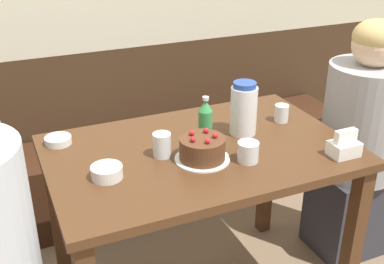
{
  "coord_description": "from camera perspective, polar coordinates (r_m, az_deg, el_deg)",
  "views": [
    {
      "loc": [
        -0.7,
        -1.51,
        1.63
      ],
      "look_at": [
        -0.01,
        0.05,
        0.82
      ],
      "focal_mm": 45.0,
      "sensor_mm": 36.0,
      "label": 1
    }
  ],
  "objects": [
    {
      "name": "birthday_cake",
      "position": [
        1.77,
        1.23,
        -2.04
      ],
      "size": [
        0.21,
        0.21,
        0.11
      ],
      "color": "white",
      "rests_on": "dining_table"
    },
    {
      "name": "bench_seat",
      "position": [
        2.82,
        -6.17,
        -4.72
      ],
      "size": [
        2.56,
        0.38,
        0.44
      ],
      "color": "#381E11",
      "rests_on": "ground_plane"
    },
    {
      "name": "person_pale_blue_shirt",
      "position": [
        2.42,
        19.13,
        -1.53
      ],
      "size": [
        0.37,
        0.37,
        1.19
      ],
      "rotation": [
        0.0,
        0.0,
        3.14
      ],
      "color": "#33333D",
      "rests_on": "ground_plane"
    },
    {
      "name": "glass_water_tall",
      "position": [
        1.77,
        6.66,
        -2.35
      ],
      "size": [
        0.08,
        0.08,
        0.08
      ],
      "color": "silver",
      "rests_on": "dining_table"
    },
    {
      "name": "glass_shot_small",
      "position": [
        2.12,
        10.55,
        2.21
      ],
      "size": [
        0.06,
        0.06,
        0.07
      ],
      "color": "silver",
      "rests_on": "dining_table"
    },
    {
      "name": "bowl_soup_white",
      "position": [
        1.97,
        -15.58,
        -0.95
      ],
      "size": [
        0.1,
        0.1,
        0.03
      ],
      "color": "white",
      "rests_on": "dining_table"
    },
    {
      "name": "napkin_holder",
      "position": [
        1.89,
        17.6,
        -1.61
      ],
      "size": [
        0.11,
        0.08,
        0.11
      ],
      "color": "white",
      "rests_on": "dining_table"
    },
    {
      "name": "soju_bottle",
      "position": [
        1.92,
        1.59,
        1.57
      ],
      "size": [
        0.06,
        0.06,
        0.18
      ],
      "color": "#388E4C",
      "rests_on": "dining_table"
    },
    {
      "name": "bowl_rice_small",
      "position": [
        1.69,
        -10.06,
        -4.69
      ],
      "size": [
        0.11,
        0.11,
        0.04
      ],
      "color": "white",
      "rests_on": "dining_table"
    },
    {
      "name": "water_pitcher",
      "position": [
        1.96,
        6.14,
        2.74
      ],
      "size": [
        0.11,
        0.11,
        0.22
      ],
      "color": "white",
      "rests_on": "dining_table"
    },
    {
      "name": "dining_table",
      "position": [
        1.93,
        0.94,
        -4.95
      ],
      "size": [
        1.17,
        0.76,
        0.77
      ],
      "color": "#4C2D19",
      "rests_on": "ground_plane"
    },
    {
      "name": "glass_tumbler_short",
      "position": [
        1.8,
        -3.59,
        -1.53
      ],
      "size": [
        0.07,
        0.07,
        0.09
      ],
      "color": "silver",
      "rests_on": "dining_table"
    }
  ]
}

